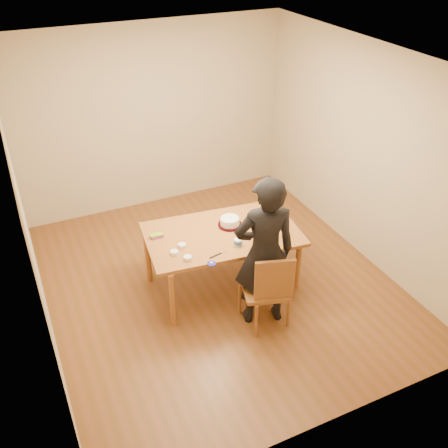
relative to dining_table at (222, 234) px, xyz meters
name	(u,v)px	position (x,y,z in m)	size (l,w,h in m)	color
room_shell	(205,173)	(-0.04, 0.40, 0.62)	(4.00, 4.50, 2.70)	brown
dining_table	(222,234)	(0.00, 0.00, 0.00)	(1.76, 1.05, 0.04)	brown
dining_chair	(265,289)	(0.15, -0.78, -0.28)	(0.46, 0.46, 0.04)	brown
cake_plate	(230,225)	(0.15, 0.10, 0.03)	(0.28, 0.28, 0.02)	red
cake	(230,221)	(0.15, 0.10, 0.08)	(0.23, 0.23, 0.07)	white
frosting_dome	(230,218)	(0.15, 0.10, 0.13)	(0.22, 0.22, 0.03)	white
frosting_tub	(238,242)	(0.06, -0.30, 0.06)	(0.09, 0.09, 0.08)	white
frosting_lid	(212,264)	(-0.35, -0.49, 0.03)	(0.10, 0.10, 0.01)	#1B1796
frosting_dollop	(212,263)	(-0.35, -0.49, 0.04)	(0.04, 0.04, 0.02)	white
ramekin_green	(188,258)	(-0.55, -0.32, 0.04)	(0.09, 0.09, 0.04)	white
ramekin_yellow	(182,246)	(-0.52, -0.08, 0.04)	(0.08, 0.08, 0.04)	white
ramekin_multi	(174,253)	(-0.65, -0.17, 0.04)	(0.09, 0.09, 0.04)	white
candy_box_pink	(157,237)	(-0.72, 0.22, 0.03)	(0.14, 0.07, 0.02)	#C32D9A
candy_box_green	(156,235)	(-0.72, 0.23, 0.05)	(0.14, 0.07, 0.02)	green
spatula	(216,256)	(-0.26, -0.38, 0.03)	(0.16, 0.01, 0.01)	black
person	(264,253)	(0.15, -0.73, 0.16)	(0.65, 0.43, 1.79)	black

